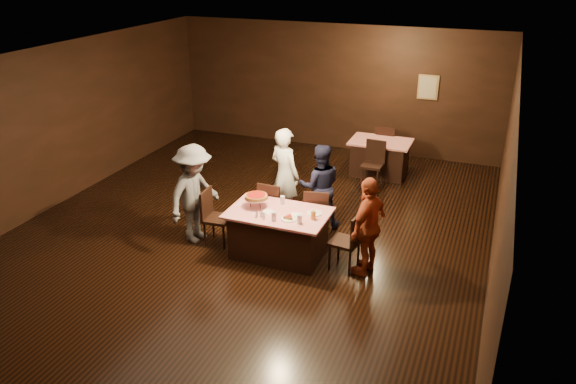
% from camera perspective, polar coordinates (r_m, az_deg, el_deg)
% --- Properties ---
extents(room, '(10.00, 10.04, 3.02)m').
position_cam_1_polar(room, '(9.12, -4.30, 7.80)').
color(room, black).
rests_on(room, ground).
extents(main_table, '(1.60, 1.00, 0.77)m').
position_cam_1_polar(main_table, '(9.05, -0.97, -4.24)').
color(main_table, red).
rests_on(main_table, ground).
extents(back_table, '(1.30, 0.90, 0.77)m').
position_cam_1_polar(back_table, '(12.45, 9.30, 3.47)').
color(back_table, red).
rests_on(back_table, ground).
extents(chair_far_left, '(0.44, 0.44, 0.95)m').
position_cam_1_polar(chair_far_left, '(9.77, -1.48, -1.45)').
color(chair_far_left, black).
rests_on(chair_far_left, ground).
extents(chair_far_right, '(0.50, 0.50, 0.95)m').
position_cam_1_polar(chair_far_right, '(9.52, 2.97, -2.19)').
color(chair_far_right, black).
rests_on(chair_far_right, ground).
extents(chair_end_left, '(0.45, 0.45, 0.95)m').
position_cam_1_polar(chair_end_left, '(9.44, -7.17, -2.59)').
color(chair_end_left, black).
rests_on(chair_end_left, ground).
extents(chair_end_right, '(0.47, 0.47, 0.95)m').
position_cam_1_polar(chair_end_right, '(8.70, 5.78, -4.92)').
color(chair_end_right, black).
rests_on(chair_end_right, ground).
extents(chair_back_near, '(0.44, 0.44, 0.95)m').
position_cam_1_polar(chair_back_near, '(11.78, 8.58, 2.79)').
color(chair_back_near, black).
rests_on(chair_back_near, ground).
extents(chair_back_far, '(0.43, 0.43, 0.95)m').
position_cam_1_polar(chair_back_far, '(12.98, 9.91, 4.68)').
color(chair_back_far, black).
rests_on(chair_back_far, ground).
extents(diner_white_jacket, '(0.75, 0.64, 1.75)m').
position_cam_1_polar(diner_white_jacket, '(10.03, -0.33, 1.73)').
color(diner_white_jacket, white).
rests_on(diner_white_jacket, ground).
extents(diner_navy_hoodie, '(0.91, 0.82, 1.54)m').
position_cam_1_polar(diner_navy_hoodie, '(9.84, 3.25, 0.59)').
color(diner_navy_hoodie, '#171931').
rests_on(diner_navy_hoodie, ground).
extents(diner_grey_knit, '(0.83, 1.20, 1.70)m').
position_cam_1_polar(diner_grey_knit, '(9.45, -9.51, -0.18)').
color(diner_grey_knit, slate).
rests_on(diner_grey_knit, ground).
extents(diner_red_shirt, '(0.61, 0.99, 1.57)m').
position_cam_1_polar(diner_red_shirt, '(8.49, 8.17, -3.46)').
color(diner_red_shirt, '#A54324').
rests_on(diner_red_shirt, ground).
extents(pizza_stand, '(0.38, 0.38, 0.22)m').
position_cam_1_polar(pizza_stand, '(8.99, -3.23, -0.46)').
color(pizza_stand, black).
rests_on(pizza_stand, main_table).
extents(plate_with_slice, '(0.25, 0.25, 0.06)m').
position_cam_1_polar(plate_with_slice, '(8.63, 0.10, -2.63)').
color(plate_with_slice, white).
rests_on(plate_with_slice, main_table).
extents(plate_empty, '(0.25, 0.25, 0.01)m').
position_cam_1_polar(plate_empty, '(8.83, 2.69, -2.16)').
color(plate_empty, white).
rests_on(plate_empty, main_table).
extents(glass_front_left, '(0.08, 0.08, 0.14)m').
position_cam_1_polar(glass_front_left, '(8.58, -1.43, -2.48)').
color(glass_front_left, silver).
rests_on(glass_front_left, main_table).
extents(glass_front_right, '(0.08, 0.08, 0.14)m').
position_cam_1_polar(glass_front_right, '(8.49, 1.19, -2.78)').
color(glass_front_right, silver).
rests_on(glass_front_right, main_table).
extents(glass_amber, '(0.08, 0.08, 0.14)m').
position_cam_1_polar(glass_amber, '(8.62, 2.59, -2.38)').
color(glass_amber, '#BF7F26').
rests_on(glass_amber, main_table).
extents(glass_back, '(0.08, 0.08, 0.14)m').
position_cam_1_polar(glass_back, '(9.12, -0.56, -0.83)').
color(glass_back, silver).
rests_on(glass_back, main_table).
extents(condiments, '(0.17, 0.10, 0.09)m').
position_cam_1_polar(condiments, '(8.69, -2.79, -2.32)').
color(condiments, silver).
rests_on(condiments, main_table).
extents(napkin_center, '(0.19, 0.19, 0.01)m').
position_cam_1_polar(napkin_center, '(8.78, 0.83, -2.33)').
color(napkin_center, white).
rests_on(napkin_center, main_table).
extents(napkin_left, '(0.21, 0.21, 0.01)m').
position_cam_1_polar(napkin_left, '(8.89, -2.00, -2.00)').
color(napkin_left, white).
rests_on(napkin_left, main_table).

